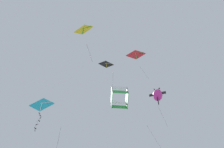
% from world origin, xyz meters
% --- Properties ---
extents(kite_fish_low_drifter, '(1.66, 1.57, 5.65)m').
position_xyz_m(kite_fish_low_drifter, '(3.94, 6.21, 34.33)').
color(kite_fish_low_drifter, '#DB2D93').
extents(kite_diamond_mid_left, '(3.26, 2.37, 7.97)m').
position_xyz_m(kite_diamond_mid_left, '(0.06, -5.05, 26.02)').
color(kite_diamond_mid_left, '#1EB2C6').
extents(kite_diamond_near_left, '(2.22, 1.32, 6.06)m').
position_xyz_m(kite_diamond_near_left, '(3.18, 3.75, 38.95)').
color(kite_diamond_near_left, red).
extents(kite_box_far_centre, '(4.57, 4.05, 8.67)m').
position_xyz_m(kite_box_far_centre, '(4.98, -2.17, 26.27)').
color(kite_box_far_centre, white).
extents(kite_diamond_highest, '(1.58, 1.15, 5.18)m').
position_xyz_m(kite_diamond_highest, '(1.59, 0.65, 35.34)').
color(kite_diamond_highest, black).
extents(kite_diamond_near_right, '(1.53, 0.88, 4.79)m').
position_xyz_m(kite_diamond_near_right, '(5.82, -7.58, 27.77)').
color(kite_diamond_near_right, yellow).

